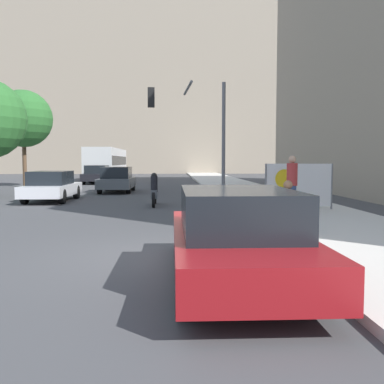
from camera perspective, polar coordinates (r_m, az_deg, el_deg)
ground_plane at (r=8.30m, az=-3.51°, el=-8.54°), size 160.00×160.00×0.00m
sidewalk_curb at (r=23.55m, az=7.79°, el=-0.15°), size 4.31×90.00×0.15m
building_backdrop_far at (r=68.77m, az=-4.51°, el=15.16°), size 52.00×12.00×29.96m
seated_protester at (r=10.46m, az=12.64°, el=-1.56°), size 0.95×0.77×1.21m
jogger_on_sidewalk at (r=13.87m, az=13.18°, el=1.04°), size 0.34×0.34×1.85m
protest_banner at (r=15.26m, az=14.01°, el=0.90°), size 2.38×0.06×1.59m
traffic_light_pole at (r=19.21m, az=0.41°, el=9.72°), size 3.46×3.22×5.17m
parked_car_curbside at (r=6.51m, az=5.85°, el=-5.72°), size 1.85×4.76×1.41m
car_on_road_nearest at (r=20.38m, az=-18.20°, el=0.76°), size 1.80×4.34×1.37m
car_on_road_midblock at (r=25.48m, az=-9.97°, el=1.64°), size 1.83×4.42×1.48m
car_on_road_distant at (r=35.36m, az=-12.51°, el=2.29°), size 1.88×4.50×1.48m
city_bus_on_road at (r=42.25m, az=-11.27°, el=3.96°), size 2.50×11.51×3.01m
motorcycle_on_road at (r=17.50m, az=-5.06°, el=0.02°), size 0.28×2.16×1.35m
street_tree_midblock at (r=32.45m, az=-21.57°, el=9.06°), size 3.98×3.98×6.77m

